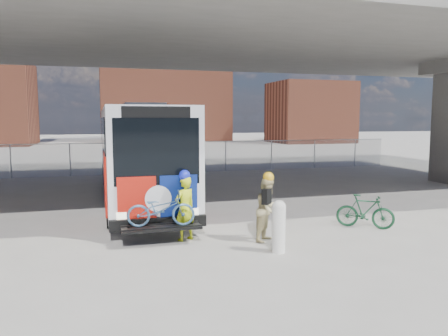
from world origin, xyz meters
name	(u,v)px	position (x,y,z in m)	size (l,w,h in m)	color
ground	(212,217)	(0.00, 0.00, 0.00)	(160.00, 160.00, 0.00)	#9E9991
bus	(137,146)	(-2.00, 3.92, 2.11)	(2.67, 12.95, 3.69)	silver
overpass	(186,33)	(0.00, 4.00, 6.54)	(40.00, 16.00, 7.95)	#605E59
chainlink_fence	(160,149)	(0.00, 12.00, 1.42)	(30.00, 0.06, 30.00)	gray
brick_buildings	(132,102)	(1.23, 48.23, 5.42)	(54.00, 22.00, 12.00)	brown
smokestack	(210,60)	(14.00, 55.00, 12.50)	(2.20, 2.20, 25.00)	brown
bollard	(279,225)	(0.61, -4.06, 0.68)	(0.33, 0.33, 1.27)	silver
cyclist_hivis	(185,207)	(-1.34, -2.40, 0.90)	(0.74, 0.66, 1.87)	#D4E918
cyclist_tan	(268,209)	(0.73, -3.07, 0.86)	(1.02, 1.01, 1.83)	tan
bike_parked	(365,211)	(3.97, -2.59, 0.50)	(0.47, 1.65, 0.99)	#164428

